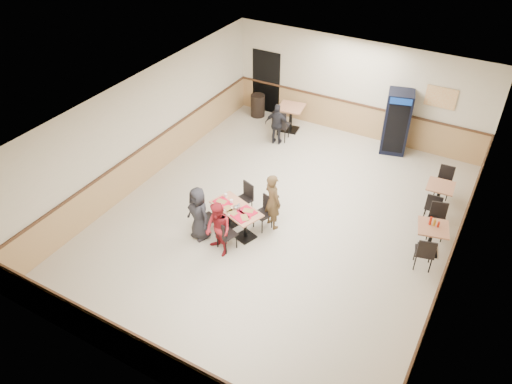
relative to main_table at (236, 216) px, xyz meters
The scene contains 20 objects.
ground 1.21m from the main_table, 49.20° to the left, with size 10.00×10.00×0.00m, color beige.
room_shell 4.22m from the main_table, 53.56° to the left, with size 10.00×10.00×10.00m.
main_table is the anchor object (origin of this frame).
main_chairs 0.05m from the main_table, 160.64° to the left, with size 1.56×1.78×0.87m.
diner_woman_left 0.91m from the main_table, 137.26° to the right, with size 0.67×0.44×1.37m, color black.
diner_woman_right 0.87m from the main_table, 86.98° to the right, with size 0.66×0.51×1.35m, color maroon.
diner_man_opposite 0.92m from the main_table, 42.74° to the left, with size 0.54×0.35×1.47m, color #4E3A21.
lone_diner 4.25m from the main_table, 104.39° to the left, with size 0.76×0.32×1.29m, color black.
tabletop_clutter 0.26m from the main_table, 82.02° to the right, with size 1.16×0.73×0.12m.
side_table_near 4.45m from the main_table, 20.24° to the left, with size 0.81×0.81×0.71m.
side_table_near_chair_south 4.28m from the main_table, 13.09° to the left, with size 0.42×0.42×0.90m, color black, non-canonical shape.
side_table_near_chair_north 4.68m from the main_table, 26.80° to the left, with size 0.42×0.42×0.90m, color black, non-canonical shape.
side_table_far 5.12m from the main_table, 39.48° to the left, with size 0.68×0.68×0.69m.
side_table_far_chair_south 4.79m from the main_table, 34.38° to the left, with size 0.40×0.40×0.87m, color black, non-canonical shape.
side_table_far_chair_north 5.49m from the main_table, 43.92° to the left, with size 0.40×0.40×0.87m, color black, non-canonical shape.
condiment_caddy 4.45m from the main_table, 20.99° to the left, with size 0.23×0.06×0.20m.
back_table 5.16m from the main_table, 101.81° to the left, with size 0.87×0.87×0.82m.
back_table_chair_lone 4.51m from the main_table, 103.53° to the left, with size 0.48×0.48×1.04m, color black, non-canonical shape.
pepsi_cooler 5.87m from the main_table, 68.53° to the left, with size 0.87×0.86×1.89m.
trash_bin 5.92m from the main_table, 114.33° to the left, with size 0.47×0.47×0.74m, color black.
Camera 1 is at (4.14, -8.56, 7.87)m, focal length 35.00 mm.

